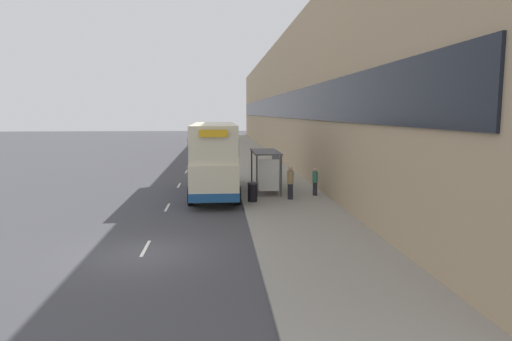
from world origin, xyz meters
TOP-DOWN VIEW (x-y plane):
  - ground_plane at (0.00, 0.00)m, footprint 220.00×220.00m
  - pavement at (6.50, 38.50)m, footprint 5.00×93.00m
  - terrace_facade at (10.49, 38.50)m, footprint 3.10×93.00m
  - lane_mark_0 at (0.00, 0.65)m, footprint 0.12×2.00m
  - lane_mark_1 at (0.00, 8.00)m, footprint 0.12×2.00m
  - lane_mark_2 at (0.00, 15.35)m, footprint 0.12×2.00m
  - lane_mark_3 at (0.00, 22.70)m, footprint 0.12×2.00m
  - lane_mark_4 at (0.00, 30.05)m, footprint 0.12×2.00m
  - lane_mark_5 at (0.00, 37.40)m, footprint 0.12×2.00m
  - bus_shelter at (5.77, 11.49)m, footprint 1.60×4.20m
  - double_decker_bus_near at (2.47, 11.58)m, footprint 2.85×10.10m
  - car_0 at (2.45, 55.96)m, footprint 1.98×3.94m
  - pedestrian_at_shelter at (8.34, 10.09)m, footprint 0.32×0.32m
  - pedestrian_1 at (6.71, 9.04)m, footprint 0.36×0.36m
  - litter_bin at (4.55, 8.56)m, footprint 0.55×0.55m

SIDE VIEW (x-z plane):
  - ground_plane at x=0.00m, z-range 0.00..0.00m
  - lane_mark_0 at x=0.00m, z-range 0.00..0.01m
  - lane_mark_1 at x=0.00m, z-range 0.00..0.01m
  - lane_mark_2 at x=0.00m, z-range 0.00..0.01m
  - lane_mark_3 at x=0.00m, z-range 0.00..0.01m
  - lane_mark_4 at x=0.00m, z-range 0.00..0.01m
  - lane_mark_5 at x=0.00m, z-range 0.00..0.01m
  - pavement at x=6.50m, z-range 0.00..0.14m
  - litter_bin at x=4.55m, z-range 0.14..1.19m
  - car_0 at x=2.45m, z-range -0.02..1.80m
  - pedestrian_at_shelter at x=8.34m, z-range 0.16..1.77m
  - pedestrian_1 at x=6.71m, z-range 0.16..2.00m
  - bus_shelter at x=5.77m, z-range 0.64..3.12m
  - double_decker_bus_near at x=2.47m, z-range 0.13..4.43m
  - terrace_facade at x=10.49m, z-range 0.00..12.48m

